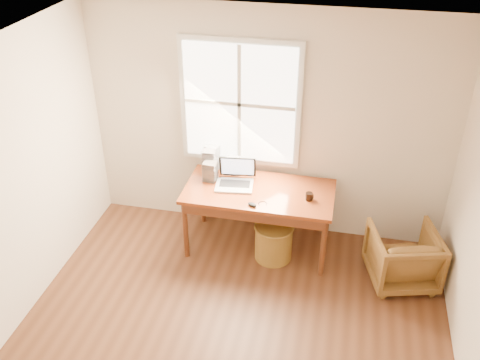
# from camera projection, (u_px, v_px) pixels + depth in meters

# --- Properties ---
(room_shell) EXTENTS (4.04, 4.54, 2.64)m
(room_shell) POSITION_uv_depth(u_px,v_px,m) (219.00, 240.00, 4.06)
(room_shell) COLOR #55301D
(room_shell) RESTS_ON ground
(desk) EXTENTS (1.60, 0.80, 0.04)m
(desk) POSITION_uv_depth(u_px,v_px,m) (259.00, 192.00, 5.73)
(desk) COLOR brown
(desk) RESTS_ON room_shell
(armchair) EXTENTS (0.80, 0.82, 0.61)m
(armchair) POSITION_uv_depth(u_px,v_px,m) (403.00, 256.00, 5.46)
(armchair) COLOR brown
(armchair) RESTS_ON room_shell
(wicker_stool) EXTENTS (0.51, 0.51, 0.41)m
(wicker_stool) POSITION_uv_depth(u_px,v_px,m) (274.00, 242.00, 5.83)
(wicker_stool) COLOR olive
(wicker_stool) RESTS_ON room_shell
(laptop) EXTENTS (0.44, 0.46, 0.30)m
(laptop) POSITION_uv_depth(u_px,v_px,m) (234.00, 175.00, 5.69)
(laptop) COLOR #BABEC2
(laptop) RESTS_ON desk
(mouse) EXTENTS (0.12, 0.10, 0.03)m
(mouse) POSITION_uv_depth(u_px,v_px,m) (252.00, 205.00, 5.45)
(mouse) COLOR black
(mouse) RESTS_ON desk
(coffee_mug) EXTENTS (0.08, 0.08, 0.08)m
(coffee_mug) POSITION_uv_depth(u_px,v_px,m) (309.00, 196.00, 5.53)
(coffee_mug) COLOR black
(coffee_mug) RESTS_ON desk
(cd_stack_a) EXTENTS (0.19, 0.18, 0.29)m
(cd_stack_a) POSITION_uv_depth(u_px,v_px,m) (212.00, 157.00, 6.03)
(cd_stack_a) COLOR #AEB4BA
(cd_stack_a) RESTS_ON desk
(cd_stack_b) EXTENTS (0.15, 0.14, 0.22)m
(cd_stack_b) POSITION_uv_depth(u_px,v_px,m) (210.00, 172.00, 5.84)
(cd_stack_b) COLOR #29282E
(cd_stack_b) RESTS_ON desk
(cd_stack_c) EXTENTS (0.14, 0.13, 0.30)m
(cd_stack_c) POSITION_uv_depth(u_px,v_px,m) (209.00, 162.00, 5.92)
(cd_stack_c) COLOR gray
(cd_stack_c) RESTS_ON desk
(cd_stack_d) EXTENTS (0.16, 0.14, 0.19)m
(cd_stack_d) POSITION_uv_depth(u_px,v_px,m) (233.00, 165.00, 5.98)
(cd_stack_d) COLOR #AEB2BA
(cd_stack_d) RESTS_ON desk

